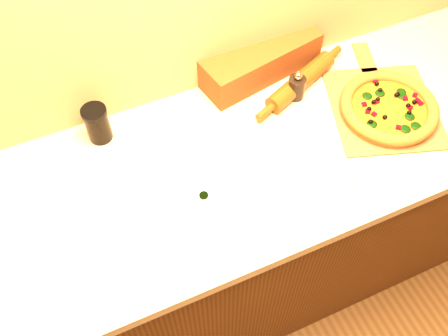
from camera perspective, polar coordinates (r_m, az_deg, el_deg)
cabinet at (r=1.89m, az=0.64°, el=-7.65°), size 2.80×0.65×0.86m
countertop at (r=1.51m, az=0.80°, el=0.25°), size 2.84×0.68×0.04m
pizza_peel at (r=1.71m, az=17.62°, el=6.88°), size 0.43×0.53×0.01m
pizza at (r=1.67m, az=18.34°, el=6.56°), size 0.31×0.31×0.04m
bottle_cap at (r=1.42m, az=-2.33°, el=-3.14°), size 0.03×0.03×0.01m
pepper_grinder at (r=1.64m, az=8.29°, el=9.15°), size 0.06×0.06×0.11m
rolling_pin at (r=1.68m, az=8.75°, el=9.75°), size 0.41×0.19×0.06m
bread_bag at (r=1.70m, az=4.22°, el=12.12°), size 0.43×0.21×0.11m
dark_jar at (r=1.55m, az=-14.27°, el=4.93°), size 0.08×0.08×0.12m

